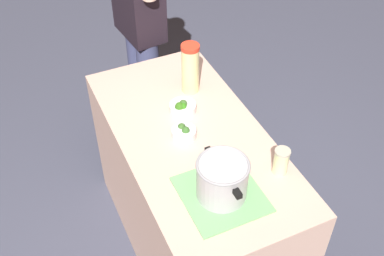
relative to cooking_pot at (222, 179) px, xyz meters
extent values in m
plane|color=#45495C|center=(0.38, -0.04, -0.99)|extent=(8.00, 8.00, 0.00)
cube|color=#D3AB98|center=(0.38, -0.04, -0.54)|extent=(1.35, 0.67, 0.89)
cube|color=#75B574|center=(0.00, 0.00, -0.10)|extent=(0.35, 0.33, 0.01)
cylinder|color=#B7B7BC|center=(0.00, 0.00, -0.01)|extent=(0.21, 0.21, 0.17)
torus|color=#99999E|center=(0.00, 0.00, 0.08)|extent=(0.22, 0.22, 0.01)
cube|color=black|center=(-0.12, 0.00, 0.04)|extent=(0.04, 0.02, 0.02)
cube|color=black|center=(0.12, 0.00, 0.04)|extent=(0.04, 0.02, 0.02)
cylinder|color=beige|center=(0.70, -0.18, 0.03)|extent=(0.09, 0.09, 0.25)
cylinder|color=red|center=(0.70, -0.18, 0.16)|extent=(0.09, 0.09, 0.02)
ellipsoid|color=yellow|center=(0.72, -0.18, 0.03)|extent=(0.04, 0.04, 0.01)
cylinder|color=beige|center=(0.01, -0.29, -0.04)|extent=(0.07, 0.07, 0.12)
cylinder|color=#B2AD99|center=(0.01, -0.29, 0.02)|extent=(0.07, 0.07, 0.01)
cylinder|color=silver|center=(0.56, -0.07, -0.08)|extent=(0.13, 0.13, 0.04)
ellipsoid|color=#3A6429|center=(0.56, -0.07, -0.06)|extent=(0.04, 0.04, 0.05)
ellipsoid|color=#327E19|center=(0.55, -0.06, -0.06)|extent=(0.04, 0.04, 0.04)
ellipsoid|color=#33681A|center=(0.55, -0.05, -0.06)|extent=(0.05, 0.05, 0.05)
cylinder|color=silver|center=(0.39, 0.00, -0.08)|extent=(0.12, 0.12, 0.05)
ellipsoid|color=#3A6328|center=(0.41, 0.00, -0.06)|extent=(0.04, 0.04, 0.04)
ellipsoid|color=#39682A|center=(0.38, -0.01, -0.06)|extent=(0.04, 0.04, 0.04)
cylinder|color=#41466E|center=(1.25, -0.13, -0.55)|extent=(0.14, 0.14, 0.88)
cylinder|color=#41466E|center=(1.45, -0.13, -0.55)|extent=(0.14, 0.14, 0.88)
camera|label=1|loc=(-1.12, 0.65, 1.47)|focal=44.94mm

